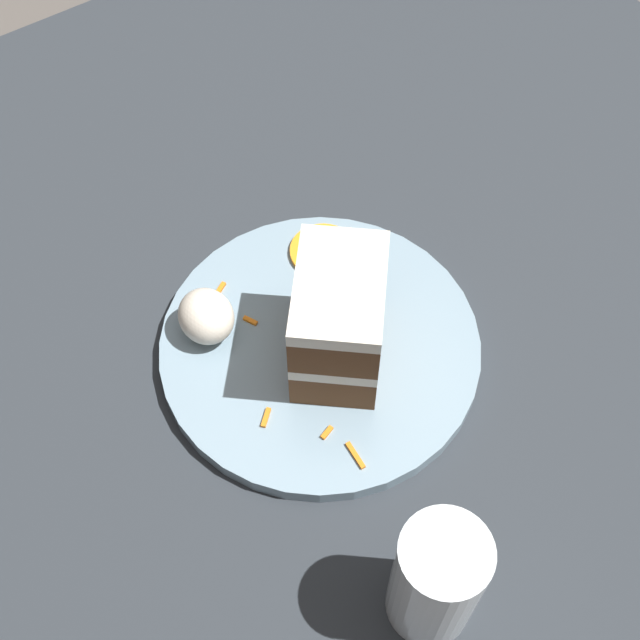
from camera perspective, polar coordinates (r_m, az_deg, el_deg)
ground_plane at (r=0.85m, az=0.08°, el=0.63°), size 6.00×6.00×0.00m
dining_table at (r=0.84m, az=0.09°, el=1.20°), size 1.00×1.09×0.03m
plate at (r=0.79m, az=-0.00°, el=-1.76°), size 0.28×0.28×0.02m
cake_slice at (r=0.73m, az=1.20°, el=0.08°), size 0.13×0.12×0.11m
cream_dollop at (r=0.77m, az=-7.30°, el=0.24°), size 0.05×0.05×0.05m
orange_garnish at (r=0.83m, az=0.20°, el=4.42°), size 0.06×0.06×0.00m
carrot_shreds_scatter at (r=0.76m, az=-2.49°, el=-3.86°), size 0.22×0.05×0.00m
drinking_glass at (r=0.66m, az=7.37°, el=-16.38°), size 0.06×0.06×0.12m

